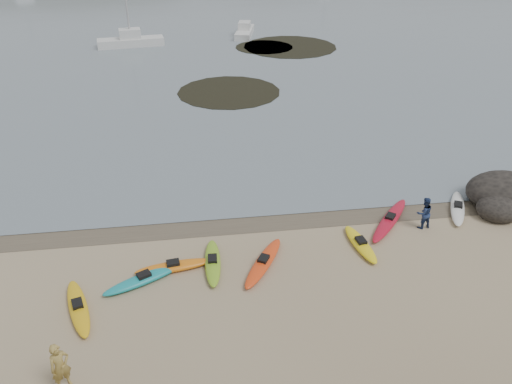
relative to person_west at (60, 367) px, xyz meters
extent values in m
plane|color=tan|center=(7.74, 9.40, -0.92)|extent=(600.00, 600.00, 0.00)
plane|color=brown|center=(7.74, 9.10, -0.92)|extent=(60.00, 60.00, 0.00)
ellipsoid|color=white|center=(18.30, 8.56, -0.75)|extent=(2.24, 3.55, 0.34)
ellipsoid|color=orange|center=(3.56, 5.68, -0.75)|extent=(3.45, 1.15, 0.34)
ellipsoid|color=#EF4214|center=(7.53, 5.43, -0.75)|extent=(2.56, 3.69, 0.34)
ellipsoid|color=teal|center=(2.34, 5.03, -0.75)|extent=(3.62, 2.31, 0.34)
ellipsoid|color=#B71228|center=(14.37, 7.97, -0.75)|extent=(3.49, 4.04, 0.34)
ellipsoid|color=#83B724|center=(5.29, 5.74, -0.75)|extent=(0.83, 3.41, 0.34)
ellipsoid|color=gold|center=(-0.15, 3.59, -0.75)|extent=(1.76, 3.62, 0.34)
ellipsoid|color=yellow|center=(12.24, 6.18, -0.75)|extent=(1.09, 3.18, 0.34)
imported|color=#AB8F44|center=(0.00, 0.00, 0.00)|extent=(0.80, 0.76, 1.85)
imported|color=navy|center=(15.80, 7.36, -0.09)|extent=(0.90, 0.75, 1.68)
ellipsoid|color=black|center=(21.07, 9.11, -0.62)|extent=(3.99, 3.11, 2.00)
ellipsoid|color=black|center=(20.07, 7.81, -0.72)|extent=(2.22, 2.00, 1.33)
cylinder|color=black|center=(8.13, 29.19, -0.90)|extent=(8.80, 8.80, 0.04)
cylinder|color=black|center=(16.34, 43.81, -0.90)|extent=(10.47, 10.47, 0.04)
cylinder|color=black|center=(13.43, 43.92, -0.90)|extent=(6.47, 6.47, 0.04)
cube|color=silver|center=(-1.39, 46.51, -0.41)|extent=(7.48, 3.04, 1.02)
cube|color=silver|center=(11.93, 49.91, -0.48)|extent=(3.12, 6.52, 0.88)
camera|label=1|loc=(4.80, -11.96, 13.06)|focal=35.00mm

